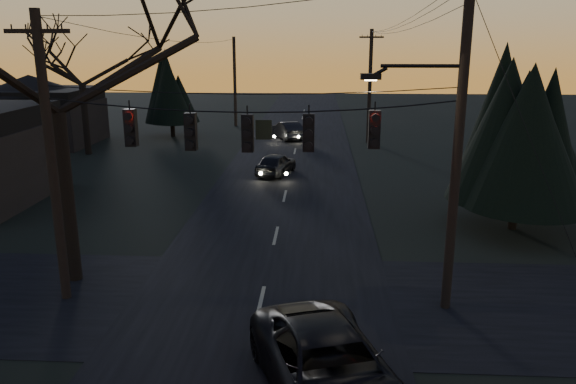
# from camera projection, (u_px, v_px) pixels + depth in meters

# --- Properties ---
(main_road) EXTENTS (8.00, 120.00, 0.02)m
(main_road) POSITION_uv_depth(u_px,v_px,m) (282.00, 207.00, 26.58)
(main_road) COLOR black
(main_road) RESTS_ON ground
(cross_road) EXTENTS (60.00, 7.00, 0.02)m
(cross_road) POSITION_uv_depth(u_px,v_px,m) (261.00, 302.00, 16.94)
(cross_road) COLOR black
(cross_road) RESTS_ON ground
(utility_pole_right) EXTENTS (5.00, 0.30, 10.00)m
(utility_pole_right) POSITION_uv_depth(u_px,v_px,m) (445.00, 307.00, 16.65)
(utility_pole_right) COLOR black
(utility_pole_right) RESTS_ON ground
(utility_pole_left) EXTENTS (1.80, 0.30, 8.50)m
(utility_pole_left) POSITION_uv_depth(u_px,v_px,m) (67.00, 298.00, 17.26)
(utility_pole_left) COLOR black
(utility_pole_left) RESTS_ON ground
(utility_pole_far_r) EXTENTS (1.80, 0.30, 8.50)m
(utility_pole_far_r) POSITION_uv_depth(u_px,v_px,m) (368.00, 142.00, 43.64)
(utility_pole_far_r) COLOR black
(utility_pole_far_r) RESTS_ON ground
(utility_pole_far_l) EXTENTS (0.30, 0.30, 8.00)m
(utility_pole_far_l) POSITION_uv_depth(u_px,v_px,m) (236.00, 126.00, 51.96)
(utility_pole_far_l) COLOR black
(utility_pole_far_l) RESTS_ON ground
(span_signal_assembly) EXTENTS (11.50, 0.44, 1.60)m
(span_signal_assembly) POSITION_uv_depth(u_px,v_px,m) (250.00, 131.00, 15.59)
(span_signal_assembly) COLOR black
(span_signal_assembly) RESTS_ON ground
(bare_tree_left) EXTENTS (11.24, 11.24, 11.05)m
(bare_tree_left) POSITION_uv_depth(u_px,v_px,m) (50.00, 38.00, 16.60)
(bare_tree_left) COLOR black
(bare_tree_left) RESTS_ON ground
(evergreen_right) EXTENTS (4.83, 4.83, 7.62)m
(evergreen_right) POSITION_uv_depth(u_px,v_px,m) (523.00, 124.00, 22.47)
(evergreen_right) COLOR black
(evergreen_right) RESTS_ON ground
(bare_tree_dist) EXTENTS (7.10, 7.10, 9.51)m
(bare_tree_dist) POSITION_uv_depth(u_px,v_px,m) (79.00, 56.00, 37.40)
(bare_tree_dist) COLOR black
(bare_tree_dist) RESTS_ON ground
(evergreen_dist) EXTENTS (3.52, 3.52, 6.24)m
(evergreen_dist) POSITION_uv_depth(u_px,v_px,m) (171.00, 91.00, 45.33)
(evergreen_dist) COLOR black
(evergreen_dist) RESTS_ON ground
(house_left_far) EXTENTS (9.00, 7.00, 5.20)m
(house_left_far) POSITION_uv_depth(u_px,v_px,m) (32.00, 110.00, 42.39)
(house_left_far) COLOR black
(house_left_far) RESTS_ON ground
(suv_near) EXTENTS (4.19, 6.12, 1.55)m
(suv_near) POSITION_uv_depth(u_px,v_px,m) (329.00, 370.00, 12.11)
(suv_near) COLOR black
(suv_near) RESTS_ON ground
(sedan_oncoming_a) EXTENTS (2.47, 4.03, 1.28)m
(sedan_oncoming_a) POSITION_uv_depth(u_px,v_px,m) (276.00, 164.00, 32.95)
(sedan_oncoming_a) COLOR black
(sedan_oncoming_a) RESTS_ON ground
(sedan_oncoming_b) EXTENTS (2.96, 4.46, 1.39)m
(sedan_oncoming_b) POSITION_uv_depth(u_px,v_px,m) (288.00, 130.00, 44.99)
(sedan_oncoming_b) COLOR black
(sedan_oncoming_b) RESTS_ON ground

